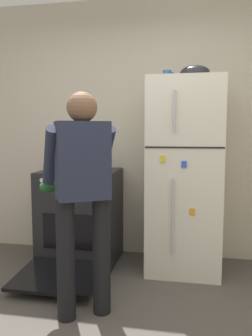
% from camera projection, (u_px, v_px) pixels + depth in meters
% --- Properties ---
extents(kitchen_wall_back, '(6.00, 0.10, 2.70)m').
position_uv_depth(kitchen_wall_back, '(141.00, 130.00, 3.64)').
color(kitchen_wall_back, beige).
rests_on(kitchen_wall_back, ground).
extents(refrigerator, '(0.68, 0.72, 1.81)m').
position_uv_depth(refrigerator, '(184.00, 176.00, 3.23)').
color(refrigerator, silver).
rests_on(refrigerator, ground).
extents(stove_range, '(0.76, 1.24, 0.95)m').
position_uv_depth(stove_range, '(80.00, 217.00, 3.45)').
color(stove_range, black).
rests_on(stove_range, ground).
extents(person_cook, '(0.64, 0.67, 1.60)m').
position_uv_depth(person_cook, '(82.00, 185.00, 2.39)').
color(person_cook, black).
rests_on(person_cook, ground).
extents(red_pot, '(0.36, 0.26, 0.13)m').
position_uv_depth(red_pot, '(94.00, 164.00, 3.33)').
color(red_pot, '#236638').
rests_on(red_pot, stove_range).
extents(coffee_mug, '(0.11, 0.08, 0.10)m').
position_uv_depth(coffee_mug, '(167.00, 75.00, 3.21)').
color(coffee_mug, '#2D6093').
rests_on(coffee_mug, refrigerator).
extents(pepper_mill, '(0.05, 0.05, 0.19)m').
position_uv_depth(pepper_mill, '(59.00, 159.00, 3.66)').
color(pepper_mill, brown).
rests_on(pepper_mill, stove_range).
extents(mixing_bowl, '(0.27, 0.27, 0.12)m').
position_uv_depth(mixing_bowl, '(195.00, 72.00, 3.11)').
color(mixing_bowl, black).
rests_on(mixing_bowl, refrigerator).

